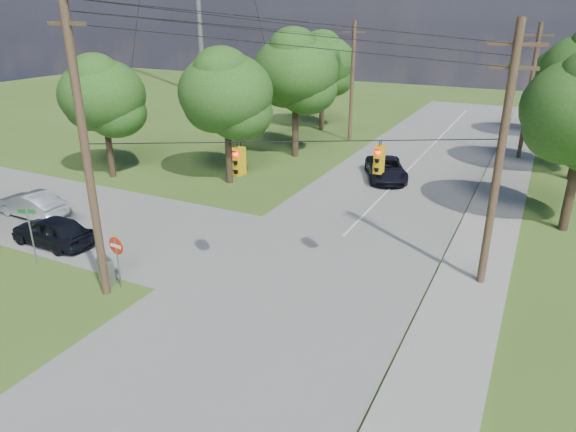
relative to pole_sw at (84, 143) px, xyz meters
The scene contains 20 objects.
ground 7.75m from the pole_sw, ahead, with size 140.00×140.00×0.00m, color #38571D.
main_road 10.16m from the pole_sw, 34.88° to the left, with size 10.00×100.00×0.03m, color gray.
sidewalk_east 15.37m from the pole_sw, 19.08° to the left, with size 2.60×100.00×0.12m, color gray.
pole_sw is the anchor object (origin of this frame).
pole_ne 15.51m from the pole_sw, 29.38° to the left, with size 2.00×0.32×10.50m.
pole_north_e 32.55m from the pole_sw, 65.48° to the left, with size 2.00×0.32×10.00m.
pole_north_w 29.62m from the pole_sw, 90.77° to the left, with size 2.00×0.32×10.00m.
power_lines 13.04m from the pole_sw, 61.30° to the left, with size 13.93×29.62×4.93m.
traffic_signals 8.24m from the pole_sw, 29.38° to the left, with size 4.91×3.27×1.05m.
tree_w_near 14.99m from the pole_sw, 103.11° to the left, with size 6.00×6.00×8.40m.
tree_w_mid 22.73m from the pole_sw, 96.06° to the left, with size 6.40×6.40×9.22m.
tree_w_far 32.90m from the pole_sw, 97.69° to the left, with size 6.00×6.00×8.73m.
tree_e_far 40.90m from the pole_sw, 66.82° to the left, with size 5.80×5.80×8.32m.
tree_cross_n 16.64m from the pole_sw, 133.29° to the left, with size 5.60×5.60×7.91m.
car_cross_dark 8.21m from the pole_sw, 158.02° to the left, with size 1.77×4.41×1.50m, color black.
car_cross_silver 12.16m from the pole_sw, 155.85° to the left, with size 1.50×4.31×1.42m, color silver.
car_main_north 21.44m from the pole_sw, 73.89° to the left, with size 2.39×5.18×1.44m, color black.
control_cabinet 5.71m from the pole_sw, 131.74° to the left, with size 0.64×0.46×1.15m, color gray.
do_not_enter_sign 4.59m from the pole_sw, 68.92° to the left, with size 0.77×0.11×2.31m.
street_name_sign 6.63m from the pole_sw, behind, with size 0.75×0.33×2.65m.
Camera 1 is at (10.15, -12.61, 10.66)m, focal length 32.00 mm.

